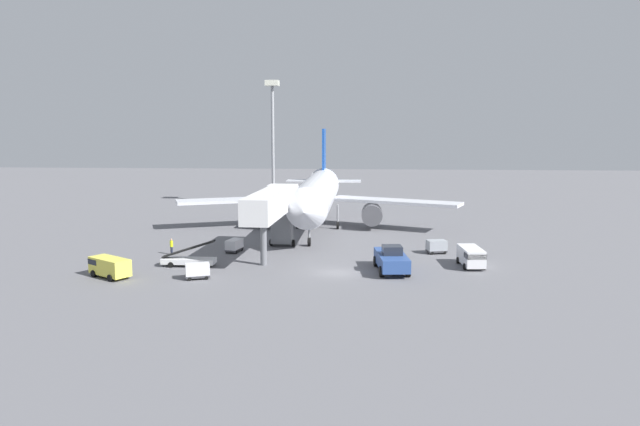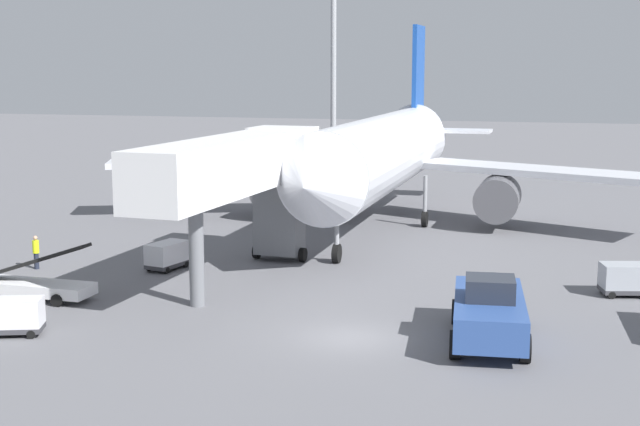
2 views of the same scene
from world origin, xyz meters
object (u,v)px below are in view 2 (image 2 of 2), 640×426
pushback_tug (489,312)px  baggage_cart_mid_right (14,315)px  apron_light_mast (334,12)px  jet_bridge (241,172)px  baggage_cart_near_right (624,278)px  ground_crew_worker_foreground (36,251)px  airplane_at_gate (382,155)px  baggage_cart_near_left (167,255)px  belt_loader_truck (36,284)px

pushback_tug → baggage_cart_mid_right: size_ratio=2.81×
pushback_tug → apron_light_mast: 55.29m
jet_bridge → baggage_cart_near_right: size_ratio=6.87×
jet_bridge → ground_crew_worker_foreground: 12.80m
airplane_at_gate → baggage_cart_near_left: (-8.60, -16.31, -4.16)m
baggage_cart_mid_right → apron_light_mast: bearing=90.7°
airplane_at_gate → baggage_cart_near_left: airplane_at_gate is taller
airplane_at_gate → apron_light_mast: apron_light_mast is taller
airplane_at_gate → baggage_cart_near_left: size_ratio=15.73×
ground_crew_worker_foreground → pushback_tug: bearing=-14.4°
ground_crew_worker_foreground → baggage_cart_near_left: bearing=15.0°
pushback_tug → baggage_cart_near_right: pushback_tug is taller
airplane_at_gate → baggage_cart_near_right: airplane_at_gate is taller
jet_bridge → baggage_cart_near_right: bearing=6.7°
jet_bridge → apron_light_mast: size_ratio=0.74×
jet_bridge → ground_crew_worker_foreground: size_ratio=9.14×
pushback_tug → baggage_cart_near_left: bearing=155.3°
jet_bridge → apron_light_mast: 44.18m
airplane_at_gate → apron_light_mast: 29.07m
baggage_cart_near_left → pushback_tug: bearing=-24.7°
baggage_cart_near_left → baggage_cart_near_right: 23.86m
pushback_tug → belt_loader_truck: bearing=177.7°
apron_light_mast → pushback_tug: bearing=-68.3°
baggage_cart_mid_right → apron_light_mast: (-0.66, 53.81, 15.45)m
airplane_at_gate → pushback_tug: 26.69m
jet_bridge → belt_loader_truck: jet_bridge is taller
belt_loader_truck → ground_crew_worker_foreground: bearing=123.5°
jet_bridge → ground_crew_worker_foreground: (-11.88, -0.57, -4.72)m
jet_bridge → baggage_cart_near_left: 7.03m
baggage_cart_near_right → apron_light_mast: apron_light_mast is taller
baggage_cart_mid_right → ground_crew_worker_foreground: size_ratio=1.39×
jet_bridge → apron_light_mast: (-6.41, 42.40, 10.60)m
airplane_at_gate → baggage_cart_mid_right: size_ratio=16.12×
pushback_tug → baggage_cart_near_right: size_ratio=2.93×
baggage_cart_near_right → baggage_cart_mid_right: baggage_cart_near_right is taller
belt_loader_truck → jet_bridge: bearing=37.2°
pushback_tug → baggage_cart_near_right: bearing=58.4°
ground_crew_worker_foreground → belt_loader_truck: bearing=-56.5°
jet_bridge → pushback_tug: (13.26, -7.04, -4.43)m
jet_bridge → baggage_cart_mid_right: (-5.75, -11.40, -4.86)m
airplane_at_gate → belt_loader_truck: bearing=-116.5°
airplane_at_gate → ground_crew_worker_foreground: bearing=-130.6°
jet_bridge → ground_crew_worker_foreground: jet_bridge is taller
belt_loader_truck → pushback_tug: bearing=-2.3°
pushback_tug → ground_crew_worker_foreground: bearing=165.6°
pushback_tug → baggage_cart_near_left: 19.98m
airplane_at_gate → belt_loader_truck: (-11.87, -23.81, -4.25)m
baggage_cart_near_left → baggage_cart_mid_right: bearing=-93.9°
airplane_at_gate → pushback_tug: size_ratio=5.73×
baggage_cart_near_right → ground_crew_worker_foreground: 30.96m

